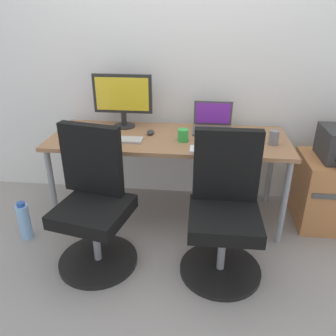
# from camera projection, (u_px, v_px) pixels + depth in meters

# --- Properties ---
(ground_plane) EXTENTS (5.28, 5.28, 0.00)m
(ground_plane) POSITION_uv_depth(u_px,v_px,m) (169.00, 213.00, 2.89)
(ground_plane) COLOR gray
(back_wall) EXTENTS (4.40, 0.04, 2.60)m
(back_wall) POSITION_uv_depth(u_px,v_px,m) (174.00, 50.00, 2.71)
(back_wall) COLOR white
(back_wall) RESTS_ON ground
(desk) EXTENTS (1.83, 0.69, 0.70)m
(desk) POSITION_uv_depth(u_px,v_px,m) (169.00, 144.00, 2.61)
(desk) COLOR #996B47
(desk) RESTS_ON ground
(office_chair_left) EXTENTS (0.54, 0.54, 0.94)m
(office_chair_left) POSITION_uv_depth(u_px,v_px,m) (94.00, 205.00, 2.21)
(office_chair_left) COLOR black
(office_chair_left) RESTS_ON ground
(office_chair_right) EXTENTS (0.54, 0.54, 0.94)m
(office_chair_right) POSITION_uv_depth(u_px,v_px,m) (224.00, 213.00, 2.13)
(office_chair_right) COLOR black
(office_chair_right) RESTS_ON ground
(side_cabinet) EXTENTS (0.59, 0.49, 0.57)m
(side_cabinet) POSITION_uv_depth(u_px,v_px,m) (336.00, 191.00, 2.66)
(side_cabinet) COLOR #B77542
(side_cabinet) RESTS_ON ground
(water_bottle_on_floor) EXTENTS (0.09, 0.09, 0.31)m
(water_bottle_on_floor) POSITION_uv_depth(u_px,v_px,m) (24.00, 221.00, 2.53)
(water_bottle_on_floor) COLOR #8CBFF2
(water_bottle_on_floor) RESTS_ON ground
(desktop_monitor) EXTENTS (0.48, 0.18, 0.43)m
(desktop_monitor) POSITION_uv_depth(u_px,v_px,m) (123.00, 97.00, 2.70)
(desktop_monitor) COLOR #262626
(desktop_monitor) RESTS_ON desk
(open_laptop) EXTENTS (0.31, 0.26, 0.23)m
(open_laptop) POSITION_uv_depth(u_px,v_px,m) (213.00, 124.00, 2.70)
(open_laptop) COLOR #4C4C51
(open_laptop) RESTS_ON desk
(keyboard_by_monitor) EXTENTS (0.34, 0.12, 0.02)m
(keyboard_by_monitor) POSITION_uv_depth(u_px,v_px,m) (120.00, 139.00, 2.51)
(keyboard_by_monitor) COLOR #B7B7B7
(keyboard_by_monitor) RESTS_ON desk
(keyboard_by_laptop) EXTENTS (0.34, 0.12, 0.02)m
(keyboard_by_laptop) POSITION_uv_depth(u_px,v_px,m) (214.00, 150.00, 2.31)
(keyboard_by_laptop) COLOR silver
(keyboard_by_laptop) RESTS_ON desk
(mouse_by_monitor) EXTENTS (0.06, 0.10, 0.03)m
(mouse_by_monitor) POSITION_uv_depth(u_px,v_px,m) (70.00, 124.00, 2.81)
(mouse_by_monitor) COLOR silver
(mouse_by_monitor) RESTS_ON desk
(mouse_by_laptop) EXTENTS (0.06, 0.10, 0.03)m
(mouse_by_laptop) POSITION_uv_depth(u_px,v_px,m) (150.00, 132.00, 2.63)
(mouse_by_laptop) COLOR #2D2D2D
(mouse_by_laptop) RESTS_ON desk
(coffee_mug) EXTENTS (0.08, 0.08, 0.09)m
(coffee_mug) POSITION_uv_depth(u_px,v_px,m) (183.00, 135.00, 2.48)
(coffee_mug) COLOR green
(coffee_mug) RESTS_ON desk
(pen_cup) EXTENTS (0.07, 0.07, 0.10)m
(pen_cup) POSITION_uv_depth(u_px,v_px,m) (274.00, 138.00, 2.42)
(pen_cup) COLOR slate
(pen_cup) RESTS_ON desk
(notebook) EXTENTS (0.21, 0.15, 0.03)m
(notebook) POSITION_uv_depth(u_px,v_px,m) (81.00, 133.00, 2.62)
(notebook) COLOR purple
(notebook) RESTS_ON desk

